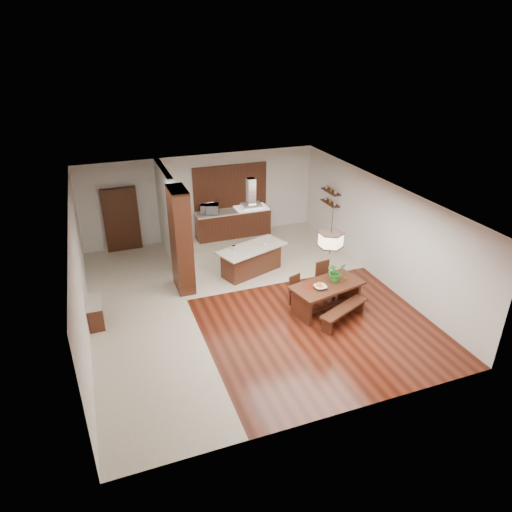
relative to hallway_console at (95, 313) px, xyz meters
name	(u,v)px	position (x,y,z in m)	size (l,w,h in m)	color
room_shell	(245,229)	(3.81, -0.20, 1.75)	(9.00, 9.04, 2.92)	#3B140A
tile_hallway	(142,319)	(1.06, -0.20, -0.31)	(2.50, 9.00, 0.01)	beige
tile_kitchen	(257,254)	(5.06, 2.30, -0.31)	(5.50, 4.00, 0.01)	beige
soffit_band	(244,197)	(3.81, -0.20, 2.57)	(8.00, 9.00, 0.02)	#36170D
partition_pier	(181,241)	(2.41, 1.00, 1.14)	(0.45, 1.00, 2.90)	black
partition_stub	(167,214)	(2.41, 3.10, 1.14)	(0.18, 2.40, 2.90)	silver
hallway_console	(95,313)	(0.00, 0.00, 0.00)	(0.37, 0.88, 0.63)	black
hallway_doorway	(121,220)	(1.11, 4.20, 0.74)	(1.10, 0.20, 2.10)	black
rear_counter	(233,223)	(4.81, 4.00, 0.16)	(2.60, 0.62, 0.95)	black
kitchen_window	(230,186)	(4.81, 4.26, 1.44)	(2.60, 0.08, 1.50)	#A06430
shelf_lower	(330,203)	(7.68, 2.40, 1.08)	(0.26, 0.90, 0.04)	black
shelf_upper	(331,192)	(7.68, 2.40, 1.49)	(0.26, 0.90, 0.04)	black
dining_table	(327,291)	(5.58, -1.41, 0.25)	(1.99, 1.29, 0.76)	black
dining_bench	(343,315)	(5.72, -2.06, -0.10)	(1.52, 0.33, 0.43)	black
dining_chair_left	(299,292)	(5.01, -0.96, 0.10)	(0.37, 0.37, 0.84)	black
dining_chair_right	(326,280)	(5.90, -0.76, 0.17)	(0.43, 0.43, 0.97)	black
pendant_lantern	(332,230)	(5.58, -1.41, 1.93)	(0.64, 0.64, 1.31)	#F8E2BE
foliage_plant	(336,272)	(5.84, -1.32, 0.71)	(0.46, 0.40, 0.52)	#297226
fruit_bowl	(320,287)	(5.31, -1.54, 0.49)	(0.31, 0.31, 0.08)	beige
napkin_cone	(309,285)	(5.05, -1.45, 0.55)	(0.13, 0.13, 0.21)	#A7250B
gold_ornament	(346,279)	(6.10, -1.41, 0.50)	(0.07, 0.07, 0.10)	gold
kitchen_island	(251,260)	(4.48, 1.20, 0.12)	(2.22, 1.53, 0.84)	black
range_hood	(251,194)	(4.48, 1.20, 2.15)	(0.90, 0.55, 0.87)	silver
island_cup	(264,244)	(4.86, 1.13, 0.58)	(0.13, 0.13, 0.10)	silver
microwave	(210,209)	(3.99, 3.99, 0.80)	(0.60, 0.41, 0.33)	#B5B8BD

